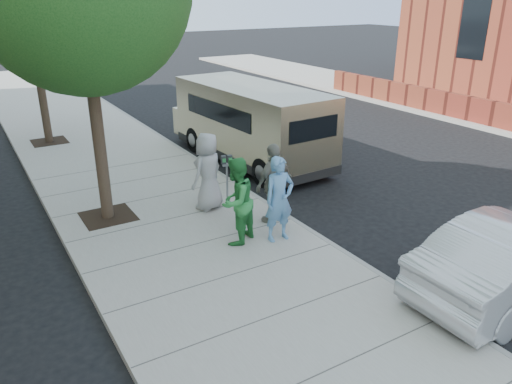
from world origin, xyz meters
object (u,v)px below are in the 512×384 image
Objects in this scene: van at (249,122)px; person_striped_polo at (274,183)px; parking_meter at (227,170)px; person_officer at (279,199)px; tree_far at (29,2)px; person_green_shirt at (236,201)px; person_gray_shirt at (208,172)px.

van is 3.57× the size of person_striped_polo.
parking_meter is 0.71× the size of person_officer.
person_striped_polo is at bearing -61.14° from parking_meter.
parking_meter is 0.20× the size of van.
tree_far is 4.85× the size of parking_meter.
person_striped_polo is (1.26, 0.47, 0.00)m from person_green_shirt.
person_striped_polo is at bearing -71.84° from tree_far.
person_officer is (0.10, -2.18, -0.03)m from parking_meter.
tree_far is 3.46× the size of person_officer.
van reaches higher than person_gray_shirt.
person_green_shirt is at bearing 159.67° from person_officer.
van is at bearing -44.56° from tree_far.
tree_far reaches higher than person_gray_shirt.
person_green_shirt is 1.34m from person_striped_polo.
person_gray_shirt is (-0.45, 0.13, -0.01)m from parking_meter.
person_gray_shirt is at bearing 105.64° from person_officer.
van is at bearing -127.56° from person_striped_polo.
parking_meter is at bearing 94.85° from person_officer.
person_officer is 0.97× the size of person_gray_shirt.
person_striped_polo is (0.41, 0.82, 0.01)m from person_officer.
van is 6.02m from person_officer.
person_green_shirt is (-0.85, 0.35, 0.01)m from person_officer.
person_gray_shirt reaches higher than person_officer.
tree_far is 0.96× the size of van.
parking_meter is 0.47m from person_gray_shirt.
person_striped_polo is (3.24, -9.88, -3.78)m from tree_far.
person_officer is 0.99× the size of person_green_shirt.
person_green_shirt is 1.98m from person_gray_shirt.
person_gray_shirt is at bearing -128.03° from person_green_shirt.
person_green_shirt is at bearing -126.33° from van.
tree_far reaches higher than van.
person_officer is (2.84, -10.71, -3.80)m from tree_far.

